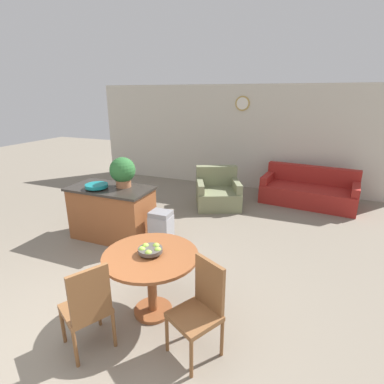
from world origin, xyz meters
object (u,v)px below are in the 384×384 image
Objects in this scene: dining_table at (151,268)px; armchair at (218,193)px; teal_bowl at (97,186)px; trash_bin at (161,230)px; fruit_bowl at (150,250)px; kitchen_island at (112,213)px; dining_chair_near_left at (88,305)px; dining_chair_near_right at (201,305)px; potted_plant at (123,171)px; couch at (308,192)px.

armchair reaches higher than dining_table.
trash_bin is at bearing 4.39° from teal_bowl.
fruit_bowl is at bearing -36.68° from teal_bowl.
kitchen_island reaches higher than fruit_bowl.
dining_chair_near_left is at bearing -112.86° from fruit_bowl.
armchair is (-0.36, 3.69, -0.53)m from fruit_bowl.
dining_chair_near_right is 2.93m from potted_plant.
couch reaches higher than dining_table.
trash_bin is (0.99, -0.05, -0.14)m from kitchen_island.
dining_chair_near_left is 1.88× the size of potted_plant.
dining_chair_near_left is at bearing -113.68° from armchair.
dining_table is 0.77m from dining_chair_near_left.
teal_bowl reaches higher than fruit_bowl.
fruit_bowl is at bearing -66.35° from trash_bin.
couch is at bearing -70.96° from dining_chair_near_right.
dining_table is 3.96× the size of fruit_bowl.
fruit_bowl reaches higher than couch.
dining_chair_near_left is at bearing -81.45° from trash_bin.
couch is 1.74× the size of armchair.
fruit_bowl is 0.41× the size of trash_bin.
trash_bin is at bearing -12.30° from potted_plant.
teal_bowl is (-0.17, -0.14, 0.51)m from kitchen_island.
armchair reaches higher than trash_bin.
teal_bowl is 0.17× the size of couch.
dining_table is at bearing 5.94° from dining_chair_near_right.
fruit_bowl is 0.22× the size of armchair.
armchair is at bearing -46.11° from dining_chair_near_right.
fruit_bowl reaches higher than dining_table.
kitchen_island is 0.67× the size of couch.
fruit_bowl is at bearing -178.61° from dining_table.
dining_chair_near_right reaches higher than couch.
trash_bin is (-0.62, 1.41, -0.27)m from dining_table.
potted_plant is at bearing 36.10° from teal_bowl.
dining_table is 1.10× the size of dining_chair_near_left.
dining_chair_near_left is 0.83m from fruit_bowl.
potted_plant is at bearing 131.79° from dining_table.
teal_bowl reaches higher than dining_chair_near_right.
kitchen_island is 1.00m from trash_bin.
dining_chair_near_right is 3.01m from teal_bowl.
couch is (2.98, 3.04, -0.92)m from potted_plant.
potted_plant is at bearing 32.98° from kitchen_island.
dining_chair_near_left is at bearing -64.06° from potted_plant.
fruit_bowl is 3.74m from armchair.
dining_table is at bearing -36.66° from teal_bowl.
potted_plant reaches higher than dining_table.
dining_table is at bearing -108.87° from armchair.
teal_bowl reaches higher than couch.
fruit_bowl reaches higher than armchair.
potted_plant is 0.79× the size of trash_bin.
dining_table is 1.10× the size of dining_chair_near_right.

